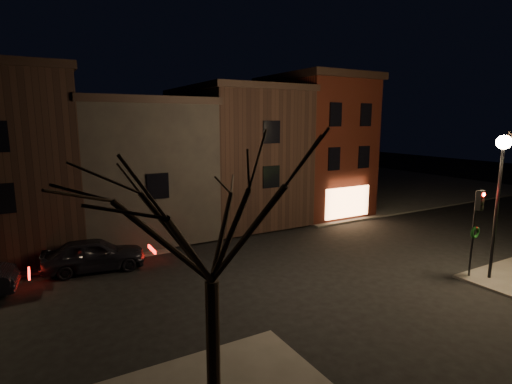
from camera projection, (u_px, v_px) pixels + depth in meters
ground at (302, 263)px, 20.44m from camera, size 120.00×120.00×0.00m
sidewalk_far_right at (339, 182)px, 47.29m from camera, size 30.00×30.00×0.12m
corner_building at (314, 144)px, 31.49m from camera, size 6.50×8.50×10.50m
row_building_a at (235, 154)px, 29.29m from camera, size 7.30×10.30×9.40m
row_building_b at (135, 166)px, 25.84m from camera, size 7.80×10.30×8.40m
row_building_c at (2, 160)px, 22.16m from camera, size 7.30×10.30×9.90m
street_lamp_near at (501, 168)px, 17.42m from camera, size 0.60×0.60×6.48m
traffic_signal at (477, 220)px, 17.97m from camera, size 0.58×0.38×4.05m
bare_tree_left at (210, 196)px, 9.59m from camera, size 5.60×5.60×7.50m
parked_car_a at (94, 254)px, 19.40m from camera, size 4.93×2.52×1.61m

